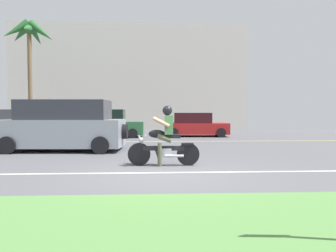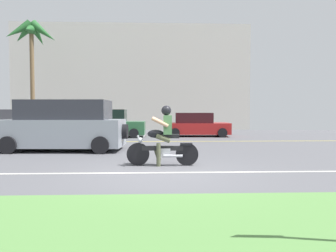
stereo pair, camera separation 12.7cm
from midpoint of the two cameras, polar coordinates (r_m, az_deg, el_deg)
name	(u,v)px [view 1 (the left image)]	position (r m, az deg, el deg)	size (l,w,h in m)	color
ground	(159,157)	(10.92, -1.88, -5.55)	(56.00, 30.00, 0.04)	#545459
grass_median	(174,238)	(4.00, 0.13, -19.32)	(56.00, 3.80, 0.06)	#548442
lane_line_near	(162,173)	(8.04, -1.49, -8.32)	(50.40, 0.12, 0.01)	silver
lane_line_far	(157,141)	(16.33, -2.23, -2.77)	(50.40, 0.12, 0.01)	yellow
motorcyclist	(164,140)	(9.02, -1.08, -2.55)	(2.03, 0.66, 1.70)	black
suv_nearby	(64,126)	(13.11, -18.35, -0.03)	(4.90, 2.45, 1.97)	#8C939E
parked_car_0	(22,124)	(20.99, -24.82, 0.27)	(4.16, 2.13, 1.66)	silver
parked_car_1	(107,124)	(19.55, -11.08, 0.31)	(4.29, 2.03, 1.66)	#2D663D
parked_car_2	(195,125)	(19.83, 4.66, 0.14)	(3.99, 2.17, 1.46)	#AD1E1E
palm_tree_0	(29,37)	(25.74, -23.77, 14.31)	(3.64, 3.81, 8.11)	brown
building_far	(131,79)	(29.02, -6.69, 8.32)	(19.97, 4.00, 8.89)	beige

